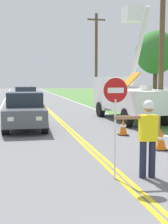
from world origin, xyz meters
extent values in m
cube|color=yellow|center=(-0.09, 20.00, 0.01)|extent=(0.11, 110.00, 0.01)
cube|color=yellow|center=(0.09, 20.00, 0.01)|extent=(0.11, 110.00, 0.01)
cube|color=silver|center=(3.60, 20.00, 0.01)|extent=(0.12, 110.00, 0.01)
cylinder|color=#1E2338|center=(0.71, 4.90, 0.44)|extent=(0.16, 0.16, 0.88)
cylinder|color=#1E2338|center=(0.49, 4.92, 0.44)|extent=(0.16, 0.16, 0.88)
cube|color=yellow|center=(0.60, 4.91, 1.18)|extent=(0.42, 0.28, 0.60)
cylinder|color=#996B4C|center=(0.11, 4.96, 1.43)|extent=(0.61, 0.15, 0.09)
cylinder|color=#996B4C|center=(0.84, 4.88, 1.21)|extent=(0.09, 0.09, 0.48)
sphere|color=#996B4C|center=(0.60, 4.91, 1.65)|extent=(0.22, 0.22, 0.22)
sphere|color=white|center=(0.60, 4.91, 1.70)|extent=(0.25, 0.25, 0.25)
cylinder|color=silver|center=(-0.17, 4.99, 0.92)|extent=(0.04, 0.04, 1.85)
cylinder|color=#B71414|center=(-0.17, 4.99, 2.05)|extent=(0.56, 0.03, 0.56)
cube|color=white|center=(-0.17, 4.97, 2.05)|extent=(0.38, 0.01, 0.12)
cube|color=white|center=(3.85, 13.23, 1.21)|extent=(2.42, 4.66, 1.10)
cube|color=white|center=(3.76, 16.68, 1.46)|extent=(2.25, 2.16, 2.00)
cube|color=#1E2833|center=(3.73, 17.71, 1.76)|extent=(1.98, 0.11, 0.90)
cylinder|color=silver|center=(3.87, 12.31, 1.88)|extent=(0.56, 0.56, 0.24)
cylinder|color=silver|center=(3.85, 13.25, 3.89)|extent=(0.29, 2.09, 3.87)
cube|color=white|center=(3.82, 14.18, 5.77)|extent=(0.92, 0.92, 0.80)
cube|color=orange|center=(2.72, 11.40, 2.31)|extent=(0.61, 0.82, 0.59)
cylinder|color=black|center=(2.73, 16.45, 0.46)|extent=(0.34, 0.93, 0.92)
cylinder|color=black|center=(4.79, 16.51, 0.46)|extent=(0.34, 0.93, 0.92)
cylinder|color=black|center=(2.85, 12.17, 0.46)|extent=(0.34, 0.93, 0.92)
cylinder|color=black|center=(4.91, 12.22, 0.46)|extent=(0.34, 0.93, 0.92)
cube|color=#4C5156|center=(-1.96, 12.60, 0.70)|extent=(1.98, 4.16, 0.72)
cube|color=#1E2833|center=(-1.95, 12.85, 1.38)|extent=(1.68, 1.78, 0.64)
cube|color=#EAEACC|center=(-1.48, 10.55, 0.75)|extent=(0.24, 0.07, 0.16)
cube|color=#EAEACC|center=(-2.59, 10.59, 0.75)|extent=(0.24, 0.07, 0.16)
cylinder|color=black|center=(-1.19, 11.30, 0.34)|extent=(0.30, 0.69, 0.68)
cylinder|color=black|center=(-2.83, 11.36, 0.34)|extent=(0.30, 0.69, 0.68)
cylinder|color=black|center=(-1.10, 13.84, 0.34)|extent=(0.30, 0.69, 0.68)
cylinder|color=black|center=(-2.74, 13.90, 0.34)|extent=(0.30, 0.69, 0.68)
cube|color=silver|center=(-1.58, 23.65, 0.70)|extent=(1.96, 4.15, 0.72)
cube|color=#1E2833|center=(-1.59, 23.90, 1.38)|extent=(1.67, 1.77, 0.64)
cube|color=#EAEACC|center=(-0.97, 21.64, 0.75)|extent=(0.24, 0.07, 0.16)
cube|color=#EAEACC|center=(-2.08, 21.61, 0.75)|extent=(0.24, 0.07, 0.16)
cylinder|color=black|center=(-0.73, 22.41, 0.34)|extent=(0.30, 0.69, 0.68)
cylinder|color=black|center=(-2.37, 22.36, 0.34)|extent=(0.30, 0.69, 0.68)
cylinder|color=black|center=(-0.80, 24.95, 0.34)|extent=(0.30, 0.69, 0.68)
cylinder|color=black|center=(-2.44, 24.90, 0.34)|extent=(0.30, 0.69, 0.68)
cylinder|color=brown|center=(5.33, 13.64, 4.06)|extent=(0.28, 0.28, 8.12)
cylinder|color=brown|center=(5.59, 28.15, 4.39)|extent=(0.28, 0.28, 8.79)
cube|color=brown|center=(5.59, 28.15, 8.19)|extent=(1.80, 0.14, 0.14)
cone|color=orange|center=(2.23, 7.41, 0.35)|extent=(0.36, 0.36, 0.70)
cylinder|color=white|center=(2.23, 7.41, 0.39)|extent=(0.25, 0.25, 0.08)
cube|color=black|center=(2.23, 7.41, 0.01)|extent=(0.40, 0.40, 0.03)
cone|color=orange|center=(1.94, 10.20, 0.35)|extent=(0.36, 0.36, 0.70)
cylinder|color=white|center=(1.94, 10.20, 0.39)|extent=(0.25, 0.25, 0.08)
cube|color=black|center=(1.94, 10.20, 0.01)|extent=(0.40, 0.40, 0.03)
cylinder|color=brown|center=(7.87, 19.57, 1.50)|extent=(0.32, 0.32, 3.00)
ellipsoid|color=#33752D|center=(7.87, 19.57, 4.30)|extent=(3.00, 3.00, 3.20)
camera|label=1|loc=(-2.37, -1.51, 2.29)|focal=48.57mm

